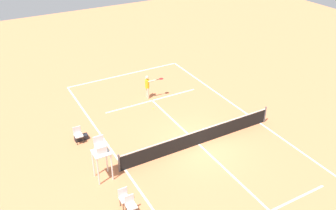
{
  "coord_description": "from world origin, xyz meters",
  "views": [
    {
      "loc": [
        9.73,
        13.85,
        12.3
      ],
      "look_at": [
        0.03,
        -3.51,
        0.8
      ],
      "focal_mm": 39.31,
      "sensor_mm": 36.0,
      "label": 1
    }
  ],
  "objects_px": {
    "courtside_chair_mid": "(78,134)",
    "courtside_chair_far": "(131,204)",
    "umpire_chair": "(101,152)",
    "tennis_ball": "(153,109)",
    "equipment_bag": "(81,138)",
    "courtside_chair_near": "(124,197)",
    "player_serving": "(148,85)"
  },
  "relations": [
    {
      "from": "tennis_ball",
      "to": "courtside_chair_far",
      "type": "bearing_deg",
      "value": 56.54
    },
    {
      "from": "courtside_chair_mid",
      "to": "equipment_bag",
      "type": "distance_m",
      "value": 0.44
    },
    {
      "from": "player_serving",
      "to": "courtside_chair_near",
      "type": "bearing_deg",
      "value": -30.76
    },
    {
      "from": "equipment_bag",
      "to": "umpire_chair",
      "type": "bearing_deg",
      "value": 89.4
    },
    {
      "from": "courtside_chair_far",
      "to": "courtside_chair_mid",
      "type": "bearing_deg",
      "value": -86.68
    },
    {
      "from": "player_serving",
      "to": "courtside_chair_near",
      "type": "relative_size",
      "value": 1.77
    },
    {
      "from": "player_serving",
      "to": "tennis_ball",
      "type": "distance_m",
      "value": 1.86
    },
    {
      "from": "courtside_chair_far",
      "to": "equipment_bag",
      "type": "distance_m",
      "value": 6.51
    },
    {
      "from": "courtside_chair_mid",
      "to": "courtside_chair_far",
      "type": "relative_size",
      "value": 1.0
    },
    {
      "from": "umpire_chair",
      "to": "courtside_chair_mid",
      "type": "relative_size",
      "value": 2.54
    },
    {
      "from": "tennis_ball",
      "to": "courtside_chair_mid",
      "type": "distance_m",
      "value": 5.52
    },
    {
      "from": "umpire_chair",
      "to": "tennis_ball",
      "type": "bearing_deg",
      "value": -137.74
    },
    {
      "from": "player_serving",
      "to": "courtside_chair_far",
      "type": "xyz_separation_m",
      "value": [
        5.4,
        9.11,
        -0.47
      ]
    },
    {
      "from": "courtside_chair_near",
      "to": "courtside_chair_mid",
      "type": "distance_m",
      "value": 5.85
    },
    {
      "from": "courtside_chair_far",
      "to": "equipment_bag",
      "type": "height_order",
      "value": "courtside_chair_far"
    },
    {
      "from": "player_serving",
      "to": "equipment_bag",
      "type": "relative_size",
      "value": 2.22
    },
    {
      "from": "tennis_ball",
      "to": "equipment_bag",
      "type": "xyz_separation_m",
      "value": [
        5.19,
        1.07,
        0.12
      ]
    },
    {
      "from": "tennis_ball",
      "to": "courtside_chair_far",
      "type": "xyz_separation_m",
      "value": [
        5.0,
        7.57,
        0.5
      ]
    },
    {
      "from": "umpire_chair",
      "to": "equipment_bag",
      "type": "height_order",
      "value": "umpire_chair"
    },
    {
      "from": "courtside_chair_far",
      "to": "equipment_bag",
      "type": "xyz_separation_m",
      "value": [
        0.19,
        -6.5,
        -0.38
      ]
    },
    {
      "from": "tennis_ball",
      "to": "courtside_chair_far",
      "type": "height_order",
      "value": "courtside_chair_far"
    },
    {
      "from": "courtside_chair_far",
      "to": "umpire_chair",
      "type": "bearing_deg",
      "value": -85.4
    },
    {
      "from": "umpire_chair",
      "to": "courtside_chair_far",
      "type": "bearing_deg",
      "value": 94.6
    },
    {
      "from": "player_serving",
      "to": "courtside_chair_near",
      "type": "xyz_separation_m",
      "value": [
        5.47,
        8.57,
        -0.47
      ]
    },
    {
      "from": "tennis_ball",
      "to": "umpire_chair",
      "type": "distance_m",
      "value": 7.24
    },
    {
      "from": "courtside_chair_mid",
      "to": "courtside_chair_far",
      "type": "height_order",
      "value": "same"
    },
    {
      "from": "player_serving",
      "to": "courtside_chair_mid",
      "type": "relative_size",
      "value": 1.77
    },
    {
      "from": "tennis_ball",
      "to": "player_serving",
      "type": "bearing_deg",
      "value": -104.48
    },
    {
      "from": "umpire_chair",
      "to": "courtside_chair_mid",
      "type": "bearing_deg",
      "value": -87.69
    },
    {
      "from": "tennis_ball",
      "to": "courtside_chair_mid",
      "type": "bearing_deg",
      "value": 12.43
    },
    {
      "from": "courtside_chair_mid",
      "to": "tennis_ball",
      "type": "bearing_deg",
      "value": -167.57
    },
    {
      "from": "tennis_ball",
      "to": "courtside_chair_mid",
      "type": "relative_size",
      "value": 0.07
    }
  ]
}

